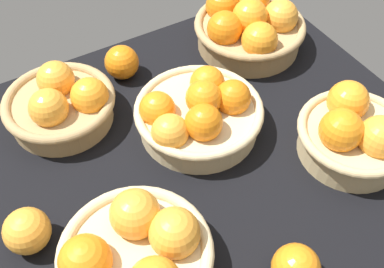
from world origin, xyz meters
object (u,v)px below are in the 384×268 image
Objects in this scene: basket_center at (198,113)px; loose_orange_side_gap at (122,62)px; basket_near_left at (137,254)px; basket_near_right at (354,133)px; basket_far_right at (249,27)px; loose_orange_front_gap at (296,268)px; loose_orange_back_gap at (27,231)px; basket_far_left at (62,104)px.

basket_center reaches higher than loose_orange_side_gap.
basket_center is at bearing 41.95° from basket_near_left.
basket_near_right is 43.91cm from basket_near_left.
basket_far_right reaches higher than basket_near_right.
basket_near_right is 28.71cm from loose_orange_front_gap.
loose_orange_side_gap is (29.40, 29.11, -0.08)cm from loose_orange_back_gap.
basket_near_right is at bearing -92.45° from basket_far_right.
basket_far_left is at bearing 141.23° from basket_near_right.
basket_far_right is at bearing 35.81° from basket_center.
loose_orange_front_gap is at bearing -95.38° from basket_center.
basket_center is 1.04× the size of basket_near_left.
basket_far_right is at bearing 62.44° from loose_orange_front_gap.
loose_orange_front_gap is at bearing -117.56° from basket_far_right.
basket_far_right is 3.34× the size of loose_orange_back_gap.
basket_center reaches higher than loose_orange_back_gap.
basket_far_right is 3.41× the size of loose_orange_side_gap.
basket_near_left is (-43.88, -1.44, -0.31)cm from basket_near_right.
basket_far_left is (-44.10, -1.10, -0.88)cm from basket_far_right.
basket_far_left reaches higher than loose_orange_back_gap.
basket_far_left reaches higher than loose_orange_front_gap.
basket_far_left is at bearing 58.57° from loose_orange_back_gap.
loose_orange_back_gap is at bearing -135.29° from loose_orange_side_gap.
basket_center is 0.99× the size of basket_far_right.
loose_orange_back_gap reaches higher than loose_orange_side_gap.
basket_near_left is 44.77cm from loose_orange_side_gap.
loose_orange_side_gap is at bearing 92.84° from loose_orange_front_gap.
basket_far_right reaches higher than basket_near_left.
loose_orange_side_gap is at bearing 105.33° from basket_center.
basket_near_left is 58.39cm from basket_far_right.
basket_far_left is at bearing 110.17° from loose_orange_front_gap.
basket_near_left is 0.94× the size of basket_far_right.
basket_far_right is at bearing 38.98° from basket_near_left.
loose_orange_side_gap is at bearing 124.24° from basket_near_right.
basket_near_right is 2.85× the size of loose_orange_front_gap.
basket_center is 28.48cm from basket_near_right.
loose_orange_front_gap is 54.96cm from loose_orange_side_gap.
basket_near_left is 23.44cm from loose_orange_front_gap.
loose_orange_side_gap is (-27.33, 40.16, -1.25)cm from basket_near_right.
loose_orange_back_gap is at bearing -121.43° from basket_far_left.
basket_near_left reaches higher than loose_orange_back_gap.
loose_orange_front_gap is at bearing -38.76° from loose_orange_back_gap.
basket_far_right is at bearing 22.60° from loose_orange_back_gap.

